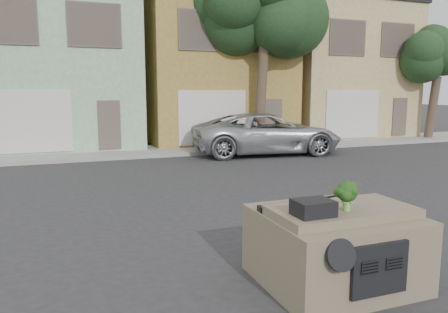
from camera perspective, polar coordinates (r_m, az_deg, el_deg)
ground_plane at (r=9.04m, az=2.98°, el=-8.52°), size 120.00×120.00×0.00m
sidewalk at (r=18.90m, az=-9.97°, el=0.68°), size 40.00×3.00×0.15m
townhouse_mint at (r=22.41m, az=-21.23°, el=10.96°), size 7.20×8.20×7.55m
townhouse_tan at (r=23.64m, az=-2.37°, el=11.39°), size 7.20×8.20×7.55m
townhouse_beige at (r=26.97m, az=13.21°, el=10.84°), size 7.20×8.20×7.55m
silver_pickup at (r=18.46m, az=5.57°, el=0.35°), size 6.52×3.63×1.72m
tree_near at (r=19.69m, az=4.94°, el=13.28°), size 4.40×4.00×8.50m
tree_far at (r=25.60m, az=25.75°, el=8.60°), size 3.20×3.00×6.00m
car_dashboard at (r=6.37m, az=14.17°, el=-10.96°), size 2.00×1.80×1.12m
instrument_hump at (r=5.59m, az=11.57°, el=-6.58°), size 0.48×0.38×0.20m
wiper_arm at (r=6.67m, az=14.46°, el=-4.98°), size 0.69×0.15×0.02m
broccoli at (r=5.89m, az=15.76°, el=-4.96°), size 0.39×0.39×0.40m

